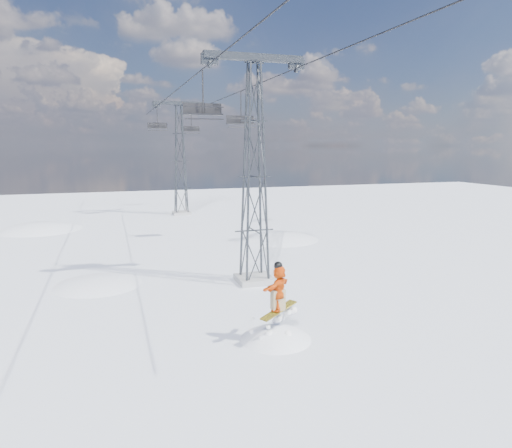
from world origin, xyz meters
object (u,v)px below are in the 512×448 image
object	(u,v)px
lift_tower_near	(254,177)
snowboarder_jump	(275,380)
lift_tower_far	(180,161)
lift_chair_near	(203,110)

from	to	relation	value
lift_tower_near	snowboarder_jump	xyz separation A→B (m)	(-1.42, -7.08, -7.10)
lift_tower_far	lift_chair_near	distance (m)	23.57
lift_tower_far	lift_chair_near	world-z (taller)	lift_tower_far
lift_tower_near	lift_tower_far	distance (m)	25.00
lift_tower_near	lift_tower_far	world-z (taller)	same
lift_tower_far	snowboarder_jump	world-z (taller)	lift_tower_far
snowboarder_jump	lift_chair_near	xyz separation A→B (m)	(-0.78, 8.86, 10.48)
lift_chair_near	lift_tower_far	bearing A→B (deg)	84.59
lift_tower_near	lift_chair_near	bearing A→B (deg)	141.10
lift_tower_far	snowboarder_jump	xyz separation A→B (m)	(-1.42, -32.08, -7.10)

